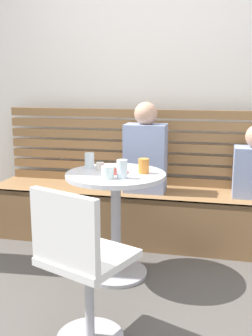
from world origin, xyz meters
TOP-DOWN VIEW (x-y plane):
  - ground at (0.00, 0.00)m, footprint 8.00×8.00m
  - back_wall at (0.00, 1.64)m, footprint 5.20×0.10m
  - booth_bench at (0.00, 1.20)m, footprint 2.70×0.52m
  - booth_backrest at (0.00, 1.44)m, footprint 2.65×0.04m
  - cafe_table at (-0.09, 0.53)m, footprint 0.68×0.68m
  - white_chair at (-0.06, -0.28)m, footprint 0.52×0.52m
  - person_adult at (0.00, 1.20)m, footprint 0.34×0.22m
  - cup_espresso_small at (-0.21, 0.60)m, footprint 0.06×0.06m
  - cup_tumbler_orange at (0.10, 0.57)m, footprint 0.07×0.07m
  - cup_water_clear at (-0.31, 0.64)m, footprint 0.07×0.07m
  - cup_glass_tall at (-0.01, 0.40)m, footprint 0.07×0.07m
  - cup_glass_short at (-0.10, 0.37)m, footprint 0.08×0.08m
  - plate_small at (-0.09, 0.55)m, footprint 0.17×0.17m

SIDE VIEW (x-z plane):
  - ground at x=0.00m, z-range 0.00..0.00m
  - booth_bench at x=0.00m, z-range 0.00..0.44m
  - white_chair at x=-0.06m, z-range 0.04..0.89m
  - cafe_table at x=-0.09m, z-range 0.15..0.89m
  - plate_small at x=-0.09m, z-range 0.74..0.75m
  - cup_espresso_small at x=-0.21m, z-range 0.74..0.79m
  - person_adult at x=0.00m, z-range 0.40..1.15m
  - booth_backrest at x=0.00m, z-range 0.44..1.11m
  - cup_glass_short at x=-0.10m, z-range 0.74..0.82m
  - cup_tumbler_orange at x=0.10m, z-range 0.74..0.84m
  - cup_water_clear at x=-0.31m, z-range 0.74..0.85m
  - cup_glass_tall at x=-0.01m, z-range 0.74..0.86m
  - back_wall at x=0.00m, z-range 0.00..2.90m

